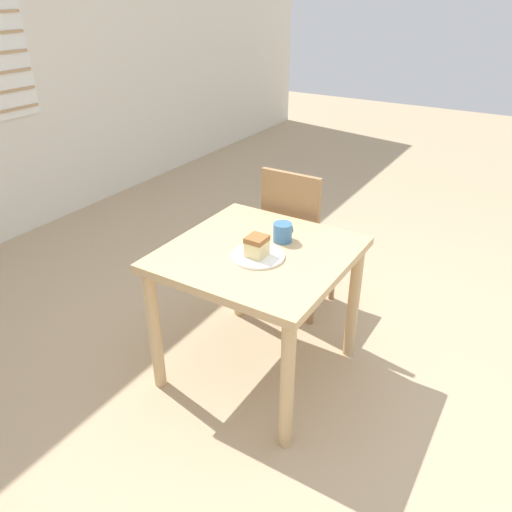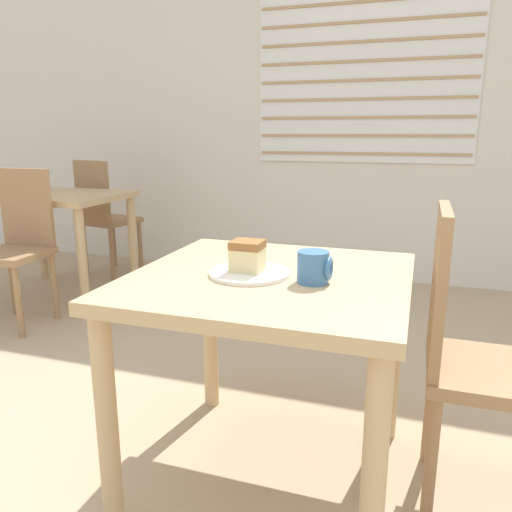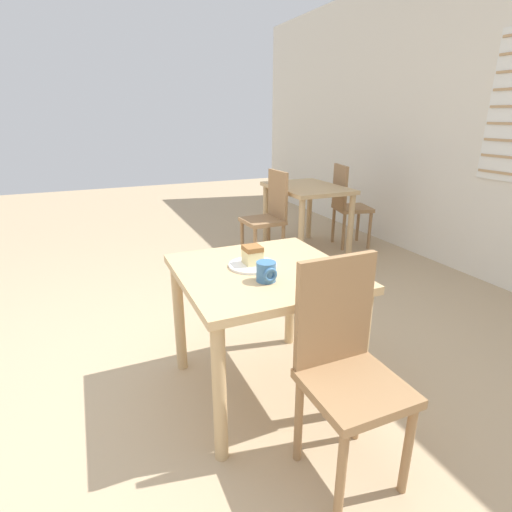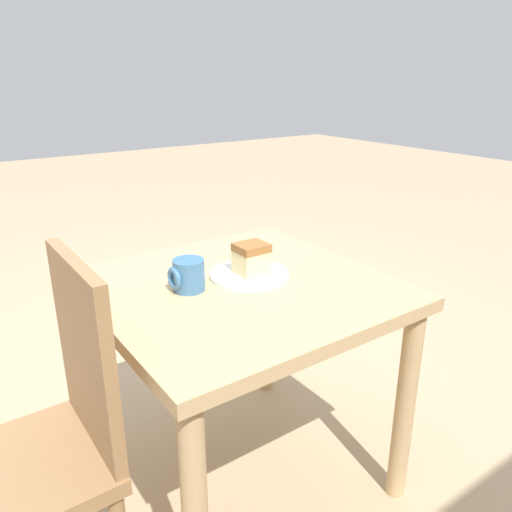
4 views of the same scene
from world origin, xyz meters
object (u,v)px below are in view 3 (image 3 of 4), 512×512
(chair_far_opposite, at_px, (347,203))
(coffee_mug, at_px, (266,272))
(dining_table_near, at_px, (263,290))
(plate, at_px, (253,265))
(cake_slice, at_px, (252,255))
(chair_near_window, at_px, (346,365))
(chair_far_corner, at_px, (268,214))
(dining_table_far, at_px, (307,197))

(chair_far_opposite, xyz_separation_m, coffee_mug, (2.10, -1.97, 0.26))
(dining_table_near, xyz_separation_m, chair_far_opposite, (-1.95, 1.93, -0.10))
(plate, relative_size, cake_slice, 2.61)
(dining_table_near, distance_m, coffee_mug, 0.22)
(chair_near_window, relative_size, coffee_mug, 9.27)
(chair_near_window, relative_size, chair_far_corner, 1.00)
(dining_table_far, distance_m, chair_near_window, 2.88)
(cake_slice, relative_size, coffee_mug, 0.95)
(chair_far_corner, height_order, cake_slice, chair_far_corner)
(plate, relative_size, coffee_mug, 2.47)
(chair_far_corner, bearing_deg, cake_slice, -30.17)
(plate, xyz_separation_m, cake_slice, (-0.01, 0.00, 0.05))
(dining_table_near, height_order, chair_far_corner, chair_far_corner)
(plate, bearing_deg, cake_slice, 162.80)
(chair_far_corner, xyz_separation_m, plate, (1.77, -0.92, 0.22))
(cake_slice, bearing_deg, chair_near_window, 10.76)
(dining_table_far, bearing_deg, chair_far_corner, -74.42)
(chair_far_opposite, bearing_deg, chair_near_window, 156.95)
(chair_far_opposite, bearing_deg, dining_table_near, 148.07)
(chair_near_window, xyz_separation_m, coffee_mug, (-0.45, -0.14, 0.26))
(dining_table_near, height_order, plate, plate)
(chair_near_window, height_order, cake_slice, chair_near_window)
(dining_table_far, distance_m, plate, 2.40)
(chair_near_window, bearing_deg, cake_slice, 100.76)
(coffee_mug, bearing_deg, chair_far_corner, 154.57)
(chair_far_corner, bearing_deg, plate, -30.14)
(chair_far_opposite, distance_m, cake_slice, 2.73)
(dining_table_far, relative_size, chair_near_window, 1.00)
(chair_far_opposite, xyz_separation_m, cake_slice, (1.89, -1.96, 0.27))
(dining_table_near, xyz_separation_m, chair_far_corner, (-1.83, 0.89, -0.10))
(dining_table_near, distance_m, chair_far_corner, 2.03)
(chair_far_opposite, bearing_deg, cake_slice, 146.70)
(chair_near_window, bearing_deg, coffee_mug, 107.83)
(cake_slice, bearing_deg, dining_table_near, 24.79)
(dining_table_near, bearing_deg, chair_far_opposite, 135.36)
(chair_near_window, height_order, chair_far_opposite, same)
(dining_table_far, xyz_separation_m, coffee_mug, (2.12, -1.46, 0.15))
(plate, height_order, coffee_mug, coffee_mug)
(dining_table_far, height_order, chair_far_opposite, chair_far_opposite)
(dining_table_far, relative_size, coffee_mug, 9.30)
(dining_table_near, height_order, coffee_mug, coffee_mug)
(chair_far_opposite, bearing_deg, coffee_mug, 149.42)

